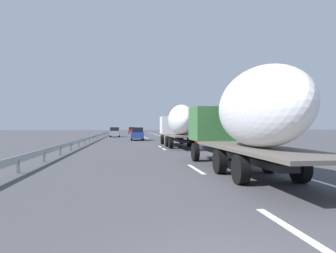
{
  "coord_description": "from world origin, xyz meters",
  "views": [
    {
      "loc": [
        -3.4,
        1.37,
        2.0
      ],
      "look_at": [
        26.6,
        -2.61,
        1.99
      ],
      "focal_mm": 32.61,
      "sensor_mm": 36.0,
      "label": 1
    }
  ],
  "objects_px": {
    "car_blue_sedan": "(137,134)",
    "road_sign": "(178,125)",
    "truck_trailing": "(245,116)",
    "car_red_compact": "(132,130)",
    "truck_lead": "(179,123)",
    "car_silver_hatch": "(115,132)"
  },
  "relations": [
    {
      "from": "car_blue_sedan",
      "to": "road_sign",
      "type": "relative_size",
      "value": 1.49
    },
    {
      "from": "truck_lead",
      "to": "car_silver_hatch",
      "type": "distance_m",
      "value": 29.69
    },
    {
      "from": "truck_lead",
      "to": "car_red_compact",
      "type": "relative_size",
      "value": 2.9
    },
    {
      "from": "truck_trailing",
      "to": "car_blue_sedan",
      "type": "distance_m",
      "value": 31.99
    },
    {
      "from": "truck_trailing",
      "to": "car_red_compact",
      "type": "relative_size",
      "value": 3.02
    },
    {
      "from": "car_silver_hatch",
      "to": "car_red_compact",
      "type": "xyz_separation_m",
      "value": [
        28.7,
        -3.59,
        -0.01
      ]
    },
    {
      "from": "car_blue_sedan",
      "to": "road_sign",
      "type": "xyz_separation_m",
      "value": [
        4.1,
        -6.72,
        1.28
      ]
    },
    {
      "from": "truck_lead",
      "to": "car_blue_sedan",
      "type": "bearing_deg",
      "value": 13.94
    },
    {
      "from": "truck_lead",
      "to": "car_blue_sedan",
      "type": "height_order",
      "value": "truck_lead"
    },
    {
      "from": "road_sign",
      "to": "car_red_compact",
      "type": "bearing_deg",
      "value": 10.08
    },
    {
      "from": "truck_lead",
      "to": "road_sign",
      "type": "bearing_deg",
      "value": -9.43
    },
    {
      "from": "road_sign",
      "to": "car_silver_hatch",
      "type": "bearing_deg",
      "value": 46.19
    },
    {
      "from": "truck_lead",
      "to": "car_blue_sedan",
      "type": "xyz_separation_m",
      "value": [
        14.57,
        3.62,
        -1.4
      ]
    },
    {
      "from": "car_blue_sedan",
      "to": "car_red_compact",
      "type": "distance_m",
      "value": 42.85
    },
    {
      "from": "car_silver_hatch",
      "to": "car_blue_sedan",
      "type": "distance_m",
      "value": 14.65
    },
    {
      "from": "car_blue_sedan",
      "to": "car_red_compact",
      "type": "bearing_deg",
      "value": 0.24
    },
    {
      "from": "car_red_compact",
      "to": "truck_lead",
      "type": "bearing_deg",
      "value": -176.22
    },
    {
      "from": "car_silver_hatch",
      "to": "car_red_compact",
      "type": "relative_size",
      "value": 0.99
    },
    {
      "from": "car_blue_sedan",
      "to": "car_red_compact",
      "type": "relative_size",
      "value": 1.1
    },
    {
      "from": "truck_trailing",
      "to": "car_red_compact",
      "type": "bearing_deg",
      "value": 2.91
    },
    {
      "from": "truck_lead",
      "to": "car_blue_sedan",
      "type": "distance_m",
      "value": 15.07
    },
    {
      "from": "car_silver_hatch",
      "to": "car_blue_sedan",
      "type": "height_order",
      "value": "car_blue_sedan"
    }
  ]
}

